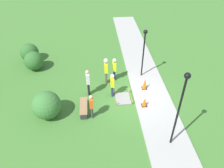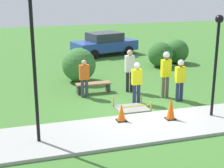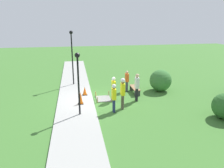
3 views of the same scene
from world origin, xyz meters
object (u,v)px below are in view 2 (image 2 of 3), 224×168
at_px(park_bench, 93,86).
at_px(parked_car_blue, 105,44).
at_px(lamppost_near, 217,50).
at_px(traffic_cone_near_patch, 121,113).
at_px(bystander_in_orange_shirt, 84,77).
at_px(worker_supervisor, 180,77).
at_px(lamppost_far, 33,48).
at_px(traffic_cone_far_patch, 171,108).
at_px(worker_trainee, 137,79).
at_px(worker_assistant, 166,70).
at_px(bystander_in_gray_shirt, 130,68).

bearing_deg(park_bench, parked_car_blue, 70.62).
xyz_separation_m(lamppost_near, parked_car_blue, (-0.40, 12.30, -1.66)).
relative_size(traffic_cone_near_patch, bystander_in_orange_shirt, 0.37).
xyz_separation_m(worker_supervisor, lamppost_far, (-5.86, -2.33, 1.87)).
height_order(bystander_in_orange_shirt, lamppost_near, lamppost_near).
xyz_separation_m(worker_supervisor, bystander_in_orange_shirt, (-3.56, 1.64, -0.12)).
bearing_deg(bystander_in_orange_shirt, lamppost_far, -120.08).
xyz_separation_m(traffic_cone_far_patch, worker_trainee, (-0.41, 2.21, 0.48)).
xyz_separation_m(bystander_in_orange_shirt, parked_car_blue, (3.37, 8.64, -0.12)).
xyz_separation_m(traffic_cone_near_patch, worker_assistant, (2.67, 2.16, 0.80)).
bearing_deg(worker_assistant, lamppost_far, -152.02).
distance_m(worker_supervisor, bystander_in_orange_shirt, 3.92).
bearing_deg(worker_supervisor, traffic_cone_far_patch, -125.15).
height_order(park_bench, parked_car_blue, parked_car_blue).
relative_size(park_bench, bystander_in_gray_shirt, 0.81).
bearing_deg(worker_trainee, worker_supervisor, -9.75).
bearing_deg(lamppost_near, worker_assistant, 102.02).
xyz_separation_m(traffic_cone_near_patch, worker_supervisor, (3.01, 1.56, 0.63)).
distance_m(worker_supervisor, bystander_in_gray_shirt, 2.36).
bearing_deg(worker_supervisor, bystander_in_orange_shirt, 155.24).
relative_size(worker_assistant, parked_car_blue, 0.42).
xyz_separation_m(worker_supervisor, bystander_in_gray_shirt, (-1.49, 1.82, 0.06)).
bearing_deg(traffic_cone_near_patch, parked_car_blue, 76.58).
height_order(worker_trainee, lamppost_far, lamppost_far).
relative_size(traffic_cone_near_patch, park_bench, 0.39).
height_order(worker_supervisor, bystander_in_gray_shirt, bystander_in_gray_shirt).
xyz_separation_m(bystander_in_gray_shirt, parked_car_blue, (1.30, 8.46, -0.30)).
height_order(bystander_in_orange_shirt, lamppost_far, lamppost_far).
distance_m(worker_supervisor, lamppost_far, 6.58).
xyz_separation_m(bystander_in_orange_shirt, lamppost_far, (-2.30, -3.97, 2.00)).
height_order(worker_supervisor, worker_trainee, worker_supervisor).
bearing_deg(lamppost_far, worker_assistant, 27.98).
bearing_deg(bystander_in_gray_shirt, park_bench, 168.73).
xyz_separation_m(worker_assistant, worker_trainee, (-1.40, -0.30, -0.22)).
bearing_deg(parked_car_blue, traffic_cone_near_patch, -117.45).
bearing_deg(worker_supervisor, lamppost_far, -158.33).
distance_m(worker_supervisor, worker_trainee, 1.78).
distance_m(lamppost_near, parked_car_blue, 12.41).
xyz_separation_m(park_bench, bystander_in_orange_shirt, (-0.51, -0.49, 0.59)).
height_order(worker_trainee, parked_car_blue, worker_trainee).
bearing_deg(traffic_cone_near_patch, traffic_cone_far_patch, -11.91).
distance_m(worker_trainee, lamppost_near, 3.37).
relative_size(traffic_cone_far_patch, worker_trainee, 0.48).
relative_size(park_bench, lamppost_near, 0.43).
distance_m(lamppost_far, parked_car_blue, 13.99).
bearing_deg(bystander_in_orange_shirt, bystander_in_gray_shirt, 4.96).
distance_m(traffic_cone_near_patch, lamppost_far, 3.87).
height_order(park_bench, lamppost_near, lamppost_near).
bearing_deg(worker_assistant, worker_supervisor, -60.11).
height_order(park_bench, worker_assistant, worker_assistant).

